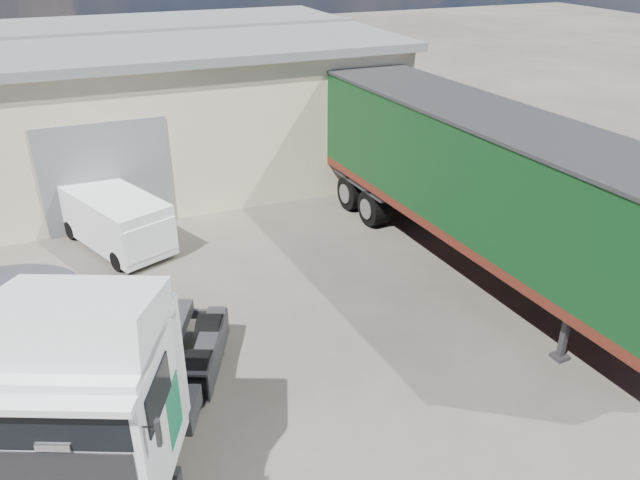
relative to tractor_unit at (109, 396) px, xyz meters
name	(u,v)px	position (x,y,z in m)	size (l,w,h in m)	color
ground	(265,405)	(2.92, 0.80, -1.83)	(120.00, 120.00, 0.00)	#2C2823
brick_boundary_wall	(531,178)	(14.42, 6.80, -0.58)	(0.35, 26.00, 2.50)	brown
tractor_unit	(109,396)	(0.00, 0.00, 0.00)	(4.79, 6.79, 4.34)	black
box_trailer	(483,176)	(10.43, 4.25, 0.96)	(3.88, 13.91, 4.57)	#2D2D30
panel_van	(117,221)	(0.97, 9.34, -0.93)	(3.25, 4.59, 1.74)	black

